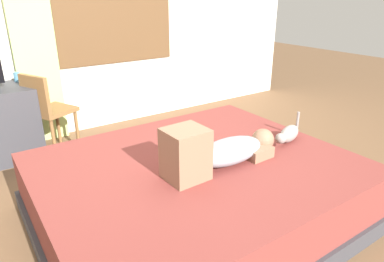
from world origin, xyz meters
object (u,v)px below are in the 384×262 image
person_lying (219,151)px  cup (17,77)px  bed (196,191)px  cat (288,134)px  chair_by_desk (46,108)px

person_lying → cup: (-0.88, 2.24, 0.20)m
bed → cup: 2.31m
person_lying → cup: cup is taller
bed → cup: size_ratio=22.45×
cat → chair_by_desk: bearing=126.7°
person_lying → cat: person_lying is taller
person_lying → bed: bearing=126.5°
person_lying → cup: 2.41m
bed → person_lying: (0.10, -0.13, 0.35)m
bed → person_lying: bearing=-53.5°
cup → chair_by_desk: bearing=-61.6°
bed → chair_by_desk: chair_by_desk is taller
cat → cup: (-1.59, 2.23, 0.25)m
person_lying → chair_by_desk: bearing=110.2°
bed → chair_by_desk: size_ratio=2.57×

